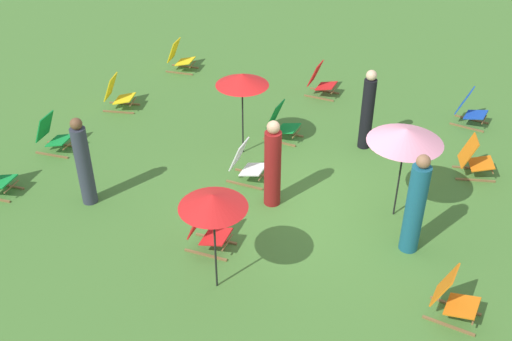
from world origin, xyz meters
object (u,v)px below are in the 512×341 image
at_px(deckchair_4, 118,94).
at_px(umbrella_1, 242,80).
at_px(deckchair_9, 246,163).
at_px(deckchair_10, 321,81).
at_px(deckchair_11, 179,57).
at_px(umbrella_0, 406,136).
at_px(person_0, 273,165).
at_px(person_2, 415,206).
at_px(umbrella_2, 213,201).
at_px(deckchair_2, 52,135).
at_px(deckchair_1, 207,230).
at_px(deckchair_3, 453,297).
at_px(deckchair_5, 470,109).
at_px(person_1, 84,163).
at_px(deckchair_0, 281,123).
at_px(deckchair_12, 474,159).
at_px(person_3, 367,111).

relative_size(deckchair_4, umbrella_1, 0.48).
xyz_separation_m(deckchair_9, deckchair_10, (4.10, -0.22, 0.00)).
bearing_deg(deckchair_9, deckchair_11, 41.65).
xyz_separation_m(umbrella_0, person_0, (-0.52, 2.16, -0.82)).
bearing_deg(deckchair_4, person_2, -122.26).
bearing_deg(umbrella_2, deckchair_9, 14.51).
relative_size(deckchair_2, person_2, 0.45).
height_order(deckchair_1, person_0, person_0).
relative_size(deckchair_1, deckchair_3, 1.00).
xyz_separation_m(deckchair_9, deckchair_11, (4.07, 3.68, 0.00)).
height_order(deckchair_1, deckchair_3, same).
distance_m(deckchair_5, person_1, 8.44).
relative_size(deckchair_2, deckchair_3, 1.00).
bearing_deg(deckchair_11, deckchair_3, -135.37).
distance_m(deckchair_9, person_2, 3.47).
distance_m(deckchair_0, umbrella_2, 4.85).
relative_size(deckchair_12, person_2, 0.47).
relative_size(deckchair_1, person_2, 0.45).
height_order(deckchair_0, person_3, person_3).
bearing_deg(umbrella_2, deckchair_12, -35.06).
bearing_deg(umbrella_0, deckchair_1, 127.89).
bearing_deg(deckchair_9, deckchair_5, -43.72).
height_order(deckchair_0, deckchair_3, same).
bearing_deg(deckchair_12, umbrella_1, 86.38).
bearing_deg(deckchair_2, deckchair_4, -11.27).
distance_m(deckchair_5, deckchair_9, 5.47).
bearing_deg(person_3, deckchair_10, -125.23).
xyz_separation_m(deckchair_2, deckchair_4, (2.13, -0.20, 0.00)).
bearing_deg(deckchair_9, deckchair_2, 97.10).
relative_size(deckchair_12, person_0, 0.50).
height_order(deckchair_10, umbrella_0, umbrella_0).
relative_size(deckchair_1, person_0, 0.48).
relative_size(deckchair_2, deckchair_9, 1.00).
bearing_deg(person_3, deckchair_2, -50.16).
bearing_deg(deckchair_10, deckchair_9, 178.42).
bearing_deg(umbrella_2, deckchair_0, 8.25).
relative_size(deckchair_4, person_3, 0.48).
xyz_separation_m(deckchair_0, deckchair_10, (2.33, -0.15, 0.00)).
bearing_deg(person_0, deckchair_11, 130.32).
xyz_separation_m(deckchair_0, person_1, (-3.55, 2.47, 0.47)).
bearing_deg(deckchair_10, person_1, 157.50).
bearing_deg(person_0, deckchair_12, 32.05).
height_order(deckchair_3, deckchair_12, same).
relative_size(umbrella_0, person_0, 1.03).
bearing_deg(umbrella_1, deckchair_3, -123.20).
relative_size(deckchair_1, deckchair_5, 1.00).
xyz_separation_m(deckchair_2, person_3, (2.66, -5.99, 0.48)).
xyz_separation_m(deckchair_11, person_1, (-5.85, -1.28, 0.47)).
distance_m(deckchair_5, deckchair_10, 3.53).
bearing_deg(deckchair_9, person_0, -125.12).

